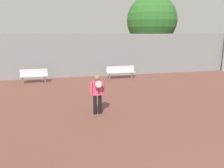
{
  "coord_description": "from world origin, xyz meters",
  "views": [
    {
      "loc": [
        -3.13,
        -1.27,
        3.08
      ],
      "look_at": [
        -0.87,
        7.89,
        0.88
      ],
      "focal_mm": 35.0,
      "sensor_mm": 36.0,
      "label": 1
    }
  ],
  "objects": [
    {
      "name": "bench_adjacent_court",
      "position": [
        1.02,
        13.07,
        0.54
      ],
      "size": [
        1.99,
        0.4,
        0.86
      ],
      "color": "silver",
      "rests_on": "ground_plane"
    },
    {
      "name": "bench_courtside_far",
      "position": [
        -4.69,
        13.07,
        0.53
      ],
      "size": [
        1.67,
        0.4,
        0.86
      ],
      "color": "silver",
      "rests_on": "ground_plane"
    },
    {
      "name": "tree_green_tall",
      "position": [
        6.17,
        19.84,
        4.3
      ],
      "size": [
        4.99,
        4.99,
        6.81
      ],
      "color": "brown",
      "rests_on": "ground_plane"
    },
    {
      "name": "back_fence",
      "position": [
        0.0,
        14.33,
        1.52
      ],
      "size": [
        30.32,
        0.06,
        3.04
      ],
      "color": "gray",
      "rests_on": "ground_plane"
    },
    {
      "name": "tennis_player",
      "position": [
        -1.75,
        6.68,
        0.88
      ],
      "size": [
        0.55,
        0.41,
        1.55
      ],
      "rotation": [
        0.0,
        0.0,
        0.01
      ],
      "color": "black",
      "rests_on": "ground_plane"
    }
  ]
}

